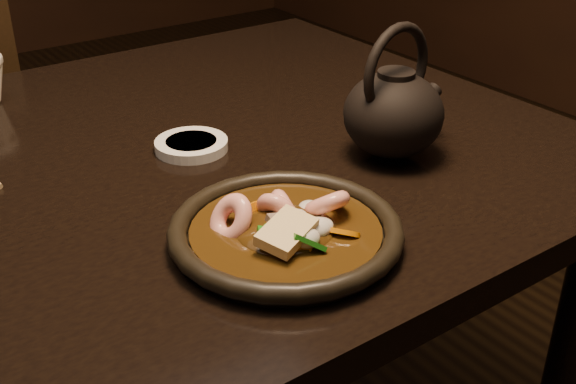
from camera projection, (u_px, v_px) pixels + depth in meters
plate at (286, 232)px, 0.77m from camera, size 0.25×0.25×0.03m
stirfry at (288, 226)px, 0.77m from camera, size 0.15×0.14×0.06m
soy_dish at (191, 145)px, 0.98m from camera, size 0.10×0.10×0.01m
teapot at (394, 110)px, 0.93m from camera, size 0.16×0.13×0.18m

